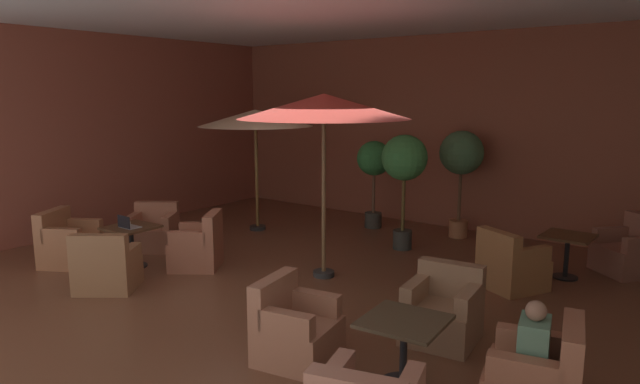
{
  "coord_description": "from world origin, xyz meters",
  "views": [
    {
      "loc": [
        4.98,
        -6.16,
        2.71
      ],
      "look_at": [
        0.0,
        0.44,
        1.24
      ],
      "focal_mm": 31.28,
      "sensor_mm": 36.0,
      "label": 1
    }
  ],
  "objects_px": {
    "armchair_front_left_south": "(107,269)",
    "armchair_mid_center_north": "(511,267)",
    "armchair_front_right_north": "(537,380)",
    "open_laptop": "(127,225)",
    "armchair_front_right_east": "(443,312)",
    "patron_blue_shirt": "(534,341)",
    "cafe_table_front_right": "(404,336)",
    "potted_tree_left_corner": "(404,164)",
    "cafe_table_front_left": "(131,237)",
    "patio_umbrella_center_beige": "(324,107)",
    "armchair_front_left_west": "(198,247)",
    "armchair_front_right_south": "(295,330)",
    "potted_tree_mid_right": "(461,158)",
    "potted_tree_mid_left": "(374,165)",
    "armchair_front_left_east": "(69,244)",
    "cafe_table_mid_center": "(567,245)",
    "patio_umbrella_tall_red": "(256,119)",
    "armchair_mid_center_east": "(630,253)",
    "armchair_front_left_north": "(154,232)",
    "iced_drink_cup": "(128,225)"
  },
  "relations": [
    {
      "from": "patron_blue_shirt",
      "to": "open_laptop",
      "type": "height_order",
      "value": "patron_blue_shirt"
    },
    {
      "from": "armchair_mid_center_north",
      "to": "open_laptop",
      "type": "height_order",
      "value": "open_laptop"
    },
    {
      "from": "armchair_front_right_east",
      "to": "armchair_front_right_south",
      "type": "xyz_separation_m",
      "value": [
        -1.01,
        -1.36,
        0.0
      ]
    },
    {
      "from": "armchair_front_left_west",
      "to": "armchair_front_right_north",
      "type": "height_order",
      "value": "armchair_front_left_west"
    },
    {
      "from": "patio_umbrella_center_beige",
      "to": "potted_tree_mid_right",
      "type": "distance_m",
      "value": 3.61
    },
    {
      "from": "cafe_table_front_right",
      "to": "patio_umbrella_center_beige",
      "type": "xyz_separation_m",
      "value": [
        -2.49,
        2.1,
        2.02
      ]
    },
    {
      "from": "armchair_front_left_south",
      "to": "patio_umbrella_center_beige",
      "type": "distance_m",
      "value": 3.78
    },
    {
      "from": "armchair_front_left_east",
      "to": "potted_tree_left_corner",
      "type": "height_order",
      "value": "potted_tree_left_corner"
    },
    {
      "from": "patron_blue_shirt",
      "to": "open_laptop",
      "type": "distance_m",
      "value": 6.23
    },
    {
      "from": "potted_tree_left_corner",
      "to": "armchair_mid_center_north",
      "type": "bearing_deg",
      "value": -22.11
    },
    {
      "from": "armchair_front_right_north",
      "to": "armchair_mid_center_north",
      "type": "relative_size",
      "value": 0.9
    },
    {
      "from": "potted_tree_mid_right",
      "to": "armchair_mid_center_north",
      "type": "bearing_deg",
      "value": -52.36
    },
    {
      "from": "armchair_front_right_north",
      "to": "armchair_front_right_south",
      "type": "relative_size",
      "value": 1.03
    },
    {
      "from": "cafe_table_front_right",
      "to": "armchair_front_right_east",
      "type": "xyz_separation_m",
      "value": [
        -0.14,
        1.15,
        -0.18
      ]
    },
    {
      "from": "armchair_front_right_south",
      "to": "cafe_table_mid_center",
      "type": "bearing_deg",
      "value": 70.39
    },
    {
      "from": "armchair_front_right_north",
      "to": "armchair_front_right_east",
      "type": "distance_m",
      "value": 1.56
    },
    {
      "from": "armchair_front_right_north",
      "to": "potted_tree_mid_right",
      "type": "distance_m",
      "value": 6.15
    },
    {
      "from": "armchair_front_right_east",
      "to": "patron_blue_shirt",
      "type": "distance_m",
      "value": 1.57
    },
    {
      "from": "cafe_table_front_left",
      "to": "open_laptop",
      "type": "bearing_deg",
      "value": -62.93
    },
    {
      "from": "cafe_table_front_right",
      "to": "potted_tree_left_corner",
      "type": "distance_m",
      "value": 4.83
    },
    {
      "from": "armchair_front_left_east",
      "to": "armchair_mid_center_east",
      "type": "height_order",
      "value": "armchair_mid_center_east"
    },
    {
      "from": "armchair_front_right_east",
      "to": "armchair_mid_center_east",
      "type": "bearing_deg",
      "value": 71.74
    },
    {
      "from": "armchair_mid_center_north",
      "to": "armchair_front_right_north",
      "type": "bearing_deg",
      "value": -67.95
    },
    {
      "from": "armchair_front_left_west",
      "to": "patio_umbrella_center_beige",
      "type": "xyz_separation_m",
      "value": [
        1.82,
        0.84,
        2.18
      ]
    },
    {
      "from": "potted_tree_mid_right",
      "to": "armchair_front_right_south",
      "type": "bearing_deg",
      "value": -83.21
    },
    {
      "from": "cafe_table_front_left",
      "to": "cafe_table_front_right",
      "type": "distance_m",
      "value": 5.21
    },
    {
      "from": "armchair_front_right_south",
      "to": "patio_umbrella_center_beige",
      "type": "bearing_deg",
      "value": 120.25
    },
    {
      "from": "patio_umbrella_tall_red",
      "to": "armchair_front_right_north",
      "type": "bearing_deg",
      "value": -27.73
    },
    {
      "from": "armchair_front_right_north",
      "to": "armchair_mid_center_north",
      "type": "xyz_separation_m",
      "value": [
        -1.21,
        2.99,
        0.0
      ]
    },
    {
      "from": "cafe_table_mid_center",
      "to": "patio_umbrella_tall_red",
      "type": "relative_size",
      "value": 0.29
    },
    {
      "from": "armchair_front_right_north",
      "to": "open_laptop",
      "type": "relative_size",
      "value": 2.87
    },
    {
      "from": "cafe_table_front_left",
      "to": "armchair_mid_center_north",
      "type": "relative_size",
      "value": 0.74
    },
    {
      "from": "armchair_front_right_north",
      "to": "open_laptop",
      "type": "bearing_deg",
      "value": 177.13
    },
    {
      "from": "potted_tree_mid_left",
      "to": "iced_drink_cup",
      "type": "xyz_separation_m",
      "value": [
        -1.55,
        -4.64,
        -0.58
      ]
    },
    {
      "from": "armchair_front_left_north",
      "to": "armchair_front_right_south",
      "type": "distance_m",
      "value": 4.94
    },
    {
      "from": "patio_umbrella_center_beige",
      "to": "armchair_front_left_west",
      "type": "bearing_deg",
      "value": -155.14
    },
    {
      "from": "armchair_front_left_west",
      "to": "cafe_table_front_right",
      "type": "xyz_separation_m",
      "value": [
        4.31,
        -1.25,
        0.17
      ]
    },
    {
      "from": "potted_tree_mid_left",
      "to": "armchair_mid_center_east",
      "type": "bearing_deg",
      "value": -2.01
    },
    {
      "from": "armchair_front_left_east",
      "to": "cafe_table_front_right",
      "type": "xyz_separation_m",
      "value": [
        6.08,
        -0.12,
        0.17
      ]
    },
    {
      "from": "armchair_front_left_south",
      "to": "armchair_mid_center_north",
      "type": "relative_size",
      "value": 1.04
    },
    {
      "from": "potted_tree_left_corner",
      "to": "potted_tree_mid_left",
      "type": "bearing_deg",
      "value": 140.02
    },
    {
      "from": "cafe_table_front_left",
      "to": "armchair_front_left_east",
      "type": "xyz_separation_m",
      "value": [
        -0.91,
        -0.53,
        -0.16
      ]
    },
    {
      "from": "armchair_front_left_north",
      "to": "armchair_front_right_east",
      "type": "relative_size",
      "value": 1.22
    },
    {
      "from": "armchair_front_left_west",
      "to": "armchair_front_left_north",
      "type": "bearing_deg",
      "value": 170.31
    },
    {
      "from": "armchair_front_left_east",
      "to": "potted_tree_mid_right",
      "type": "height_order",
      "value": "potted_tree_mid_right"
    },
    {
      "from": "potted_tree_mid_right",
      "to": "cafe_table_front_left",
      "type": "bearing_deg",
      "value": -124.6
    },
    {
      "from": "armchair_front_right_east",
      "to": "armchair_front_right_south",
      "type": "height_order",
      "value": "armchair_front_right_south"
    },
    {
      "from": "armchair_front_left_west",
      "to": "armchair_front_right_east",
      "type": "relative_size",
      "value": 1.19
    },
    {
      "from": "patio_umbrella_tall_red",
      "to": "potted_tree_mid_right",
      "type": "xyz_separation_m",
      "value": [
        3.45,
        1.89,
        -0.7
      ]
    },
    {
      "from": "armchair_front_left_south",
      "to": "armchair_mid_center_east",
      "type": "distance_m",
      "value": 7.71
    }
  ]
}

